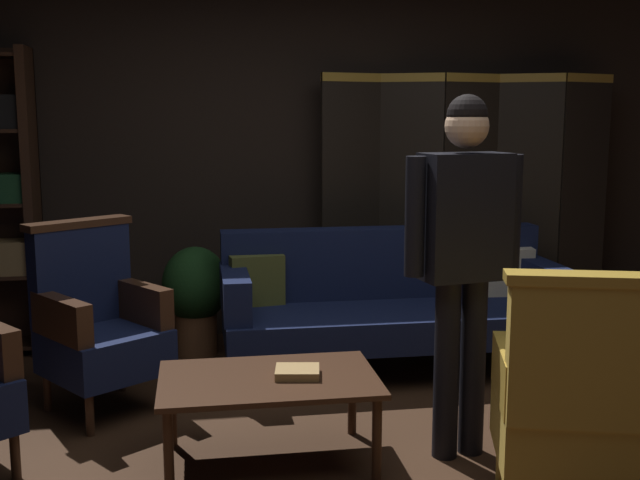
{
  "coord_description": "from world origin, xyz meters",
  "views": [
    {
      "loc": [
        -0.65,
        -3.22,
        1.61
      ],
      "look_at": [
        0.0,
        0.8,
        0.95
      ],
      "focal_mm": 43.48,
      "sensor_mm": 36.0,
      "label": 1
    }
  ],
  "objects_px": {
    "folding_screen": "(468,202)",
    "coffee_table": "(269,386)",
    "velvet_couch": "(389,299)",
    "armchair_gilt_accent": "(572,401)",
    "standing_figure": "(463,243)",
    "armchair_wing_left": "(98,322)",
    "potted_plant": "(195,293)",
    "book_tan_leather": "(297,372)"
  },
  "relations": [
    {
      "from": "armchair_gilt_accent",
      "to": "armchair_wing_left",
      "type": "distance_m",
      "value": 2.51
    },
    {
      "from": "armchair_wing_left",
      "to": "potted_plant",
      "type": "relative_size",
      "value": 1.41
    },
    {
      "from": "armchair_wing_left",
      "to": "standing_figure",
      "type": "relative_size",
      "value": 0.61
    },
    {
      "from": "armchair_wing_left",
      "to": "folding_screen",
      "type": "bearing_deg",
      "value": 23.78
    },
    {
      "from": "armchair_wing_left",
      "to": "book_tan_leather",
      "type": "relative_size",
      "value": 5.17
    },
    {
      "from": "standing_figure",
      "to": "armchair_gilt_accent",
      "type": "bearing_deg",
      "value": -69.52
    },
    {
      "from": "folding_screen",
      "to": "book_tan_leather",
      "type": "xyz_separation_m",
      "value": [
        -1.52,
        -1.95,
        -0.55
      ]
    },
    {
      "from": "standing_figure",
      "to": "armchair_wing_left",
      "type": "bearing_deg",
      "value": 153.39
    },
    {
      "from": "velvet_couch",
      "to": "potted_plant",
      "type": "xyz_separation_m",
      "value": [
        -1.22,
        0.49,
        -0.03
      ]
    },
    {
      "from": "book_tan_leather",
      "to": "armchair_gilt_accent",
      "type": "bearing_deg",
      "value": -33.75
    },
    {
      "from": "velvet_couch",
      "to": "standing_figure",
      "type": "distance_m",
      "value": 1.43
    },
    {
      "from": "folding_screen",
      "to": "armchair_wing_left",
      "type": "xyz_separation_m",
      "value": [
        -2.5,
        -1.1,
        -0.5
      ]
    },
    {
      "from": "standing_figure",
      "to": "potted_plant",
      "type": "xyz_separation_m",
      "value": [
        -1.23,
        1.81,
        -0.6
      ]
    },
    {
      "from": "folding_screen",
      "to": "armchair_gilt_accent",
      "type": "height_order",
      "value": "folding_screen"
    },
    {
      "from": "velvet_couch",
      "to": "folding_screen",
      "type": "bearing_deg",
      "value": 41.43
    },
    {
      "from": "folding_screen",
      "to": "coffee_table",
      "type": "xyz_separation_m",
      "value": [
        -1.65,
        -1.94,
        -0.61
      ]
    },
    {
      "from": "coffee_table",
      "to": "potted_plant",
      "type": "relative_size",
      "value": 1.36
    },
    {
      "from": "velvet_couch",
      "to": "standing_figure",
      "type": "xyz_separation_m",
      "value": [
        0.01,
        -1.31,
        0.57
      ]
    },
    {
      "from": "armchair_gilt_accent",
      "to": "standing_figure",
      "type": "distance_m",
      "value": 0.87
    },
    {
      "from": "coffee_table",
      "to": "potted_plant",
      "type": "bearing_deg",
      "value": 100.46
    },
    {
      "from": "standing_figure",
      "to": "folding_screen",
      "type": "bearing_deg",
      "value": 69.37
    },
    {
      "from": "armchair_gilt_accent",
      "to": "potted_plant",
      "type": "bearing_deg",
      "value": 120.93
    },
    {
      "from": "armchair_gilt_accent",
      "to": "potted_plant",
      "type": "relative_size",
      "value": 1.41
    },
    {
      "from": "coffee_table",
      "to": "standing_figure",
      "type": "xyz_separation_m",
      "value": [
        0.9,
        -0.04,
        0.65
      ]
    },
    {
      "from": "coffee_table",
      "to": "potted_plant",
      "type": "distance_m",
      "value": 1.79
    },
    {
      "from": "potted_plant",
      "to": "armchair_gilt_accent",
      "type": "bearing_deg",
      "value": -59.07
    },
    {
      "from": "standing_figure",
      "to": "potted_plant",
      "type": "bearing_deg",
      "value": 124.19
    },
    {
      "from": "velvet_couch",
      "to": "armchair_wing_left",
      "type": "height_order",
      "value": "armchair_wing_left"
    },
    {
      "from": "armchair_gilt_accent",
      "to": "standing_figure",
      "type": "xyz_separation_m",
      "value": [
        -0.24,
        0.64,
        0.54
      ]
    },
    {
      "from": "folding_screen",
      "to": "book_tan_leather",
      "type": "height_order",
      "value": "folding_screen"
    },
    {
      "from": "velvet_couch",
      "to": "armchair_gilt_accent",
      "type": "distance_m",
      "value": 1.97
    },
    {
      "from": "armchair_wing_left",
      "to": "potted_plant",
      "type": "xyz_separation_m",
      "value": [
        0.53,
        0.93,
        -0.07
      ]
    },
    {
      "from": "velvet_couch",
      "to": "coffee_table",
      "type": "xyz_separation_m",
      "value": [
        -0.89,
        -1.27,
        -0.08
      ]
    },
    {
      "from": "velvet_couch",
      "to": "armchair_gilt_accent",
      "type": "height_order",
      "value": "armchair_gilt_accent"
    },
    {
      "from": "coffee_table",
      "to": "book_tan_leather",
      "type": "relative_size",
      "value": 4.97
    },
    {
      "from": "velvet_couch",
      "to": "coffee_table",
      "type": "bearing_deg",
      "value": -125.06
    },
    {
      "from": "standing_figure",
      "to": "book_tan_leather",
      "type": "distance_m",
      "value": 0.97
    },
    {
      "from": "armchair_wing_left",
      "to": "potted_plant",
      "type": "height_order",
      "value": "armchair_wing_left"
    },
    {
      "from": "coffee_table",
      "to": "book_tan_leather",
      "type": "bearing_deg",
      "value": -4.9
    },
    {
      "from": "folding_screen",
      "to": "armchair_gilt_accent",
      "type": "relative_size",
      "value": 2.07
    },
    {
      "from": "folding_screen",
      "to": "standing_figure",
      "type": "xyz_separation_m",
      "value": [
        -0.75,
        -1.98,
        0.04
      ]
    },
    {
      "from": "coffee_table",
      "to": "armchair_gilt_accent",
      "type": "height_order",
      "value": "armchair_gilt_accent"
    }
  ]
}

